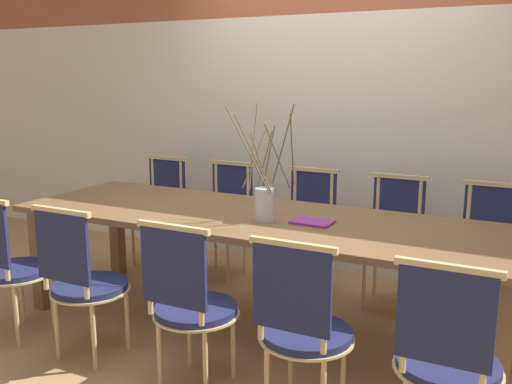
{
  "coord_description": "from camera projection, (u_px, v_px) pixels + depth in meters",
  "views": [
    {
      "loc": [
        1.59,
        -3.1,
        1.63
      ],
      "look_at": [
        0.0,
        0.0,
        0.91
      ],
      "focal_mm": 40.0,
      "sensor_mm": 36.0,
      "label": 1
    }
  ],
  "objects": [
    {
      "name": "chair_near_center",
      "position": [
        190.0,
        302.0,
        2.92
      ],
      "size": [
        0.46,
        0.46,
        0.93
      ],
      "color": "#1E234C",
      "rests_on": "ground_plane"
    },
    {
      "name": "chair_far_center",
      "position": [
        306.0,
        227.0,
        4.34
      ],
      "size": [
        0.46,
        0.46,
        0.93
      ],
      "rotation": [
        0.0,
        0.0,
        3.14
      ],
      "color": "#1E234C",
      "rests_on": "ground_plane"
    },
    {
      "name": "ground_plane",
      "position": [
        256.0,
        327.0,
        3.74
      ],
      "size": [
        16.0,
        16.0,
        0.0
      ],
      "primitive_type": "plane",
      "color": "#A87F51"
    },
    {
      "name": "chair_far_rightend",
      "position": [
        488.0,
        251.0,
        3.77
      ],
      "size": [
        0.46,
        0.46,
        0.93
      ],
      "rotation": [
        0.0,
        0.0,
        3.14
      ],
      "color": "#1E234C",
      "rests_on": "ground_plane"
    },
    {
      "name": "chair_far_leftend",
      "position": [
        159.0,
        208.0,
        4.96
      ],
      "size": [
        0.46,
        0.46,
        0.93
      ],
      "rotation": [
        0.0,
        0.0,
        3.14
      ],
      "color": "#1E234C",
      "rests_on": "ground_plane"
    },
    {
      "name": "wall_rear",
      "position": [
        332.0,
        78.0,
        4.6
      ],
      "size": [
        12.0,
        0.06,
        3.2
      ],
      "color": "beige",
      "rests_on": "ground_plane"
    },
    {
      "name": "dining_table",
      "position": [
        256.0,
        227.0,
        3.61
      ],
      "size": [
        3.2,
        1.02,
        0.76
      ],
      "color": "brown",
      "rests_on": "ground_plane"
    },
    {
      "name": "chair_far_right",
      "position": [
        393.0,
        238.0,
        4.05
      ],
      "size": [
        0.46,
        0.46,
        0.93
      ],
      "rotation": [
        0.0,
        0.0,
        3.14
      ],
      "color": "#1E234C",
      "rests_on": "ground_plane"
    },
    {
      "name": "vase_centerpiece",
      "position": [
        265.0,
        200.0,
        3.44
      ],
      "size": [
        0.4,
        0.4,
        0.71
      ],
      "color": "silver",
      "rests_on": "dining_table"
    },
    {
      "name": "chair_near_rightend",
      "position": [
        447.0,
        356.0,
        2.36
      ],
      "size": [
        0.46,
        0.46,
        0.93
      ],
      "color": "#1E234C",
      "rests_on": "ground_plane"
    },
    {
      "name": "book_stack",
      "position": [
        312.0,
        222.0,
        3.4
      ],
      "size": [
        0.24,
        0.17,
        0.02
      ],
      "color": "#842D8C",
      "rests_on": "dining_table"
    },
    {
      "name": "chair_far_left",
      "position": [
        224.0,
        217.0,
        4.66
      ],
      "size": [
        0.46,
        0.46,
        0.93
      ],
      "rotation": [
        0.0,
        0.0,
        3.14
      ],
      "color": "#1E234C",
      "rests_on": "ground_plane"
    },
    {
      "name": "chair_near_leftend",
      "position": [
        8.0,
        263.0,
        3.52
      ],
      "size": [
        0.46,
        0.46,
        0.93
      ],
      "color": "#1E234C",
      "rests_on": "ground_plane"
    },
    {
      "name": "chair_near_right",
      "position": [
        303.0,
        325.0,
        2.65
      ],
      "size": [
        0.46,
        0.46,
        0.93
      ],
      "color": "#1E234C",
      "rests_on": "ground_plane"
    },
    {
      "name": "chair_near_left",
      "position": [
        83.0,
        279.0,
        3.25
      ],
      "size": [
        0.46,
        0.46,
        0.93
      ],
      "color": "#1E234C",
      "rests_on": "ground_plane"
    }
  ]
}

